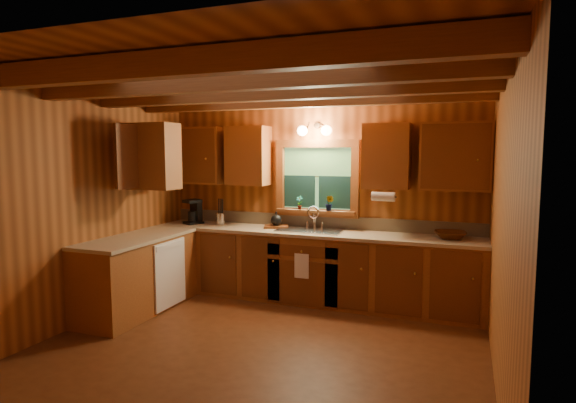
% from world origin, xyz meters
% --- Properties ---
extents(room, '(4.20, 4.20, 4.20)m').
position_xyz_m(room, '(0.00, 0.00, 1.30)').
color(room, '#592E15').
rests_on(room, ground).
extents(ceiling_beams, '(4.20, 2.54, 0.18)m').
position_xyz_m(ceiling_beams, '(0.00, 0.00, 2.49)').
color(ceiling_beams, brown).
rests_on(ceiling_beams, room).
extents(base_cabinets, '(4.20, 2.22, 0.86)m').
position_xyz_m(base_cabinets, '(-0.49, 1.28, 0.43)').
color(base_cabinets, brown).
rests_on(base_cabinets, ground).
extents(countertop, '(4.20, 2.24, 0.04)m').
position_xyz_m(countertop, '(-0.48, 1.29, 0.88)').
color(countertop, tan).
rests_on(countertop, base_cabinets).
extents(backsplash, '(4.20, 0.02, 0.16)m').
position_xyz_m(backsplash, '(0.00, 1.89, 0.98)').
color(backsplash, tan).
rests_on(backsplash, room).
extents(dishwasher_panel, '(0.02, 0.60, 0.80)m').
position_xyz_m(dishwasher_panel, '(-1.47, 0.68, 0.43)').
color(dishwasher_panel, white).
rests_on(dishwasher_panel, base_cabinets).
extents(upper_cabinets, '(4.19, 1.77, 0.78)m').
position_xyz_m(upper_cabinets, '(-0.56, 1.42, 1.84)').
color(upper_cabinets, brown).
rests_on(upper_cabinets, room).
extents(window, '(1.12, 0.08, 1.00)m').
position_xyz_m(window, '(0.00, 1.87, 1.53)').
color(window, brown).
rests_on(window, room).
extents(window_sill, '(1.06, 0.14, 0.04)m').
position_xyz_m(window_sill, '(0.00, 1.82, 1.12)').
color(window_sill, brown).
rests_on(window_sill, room).
extents(wall_sconce, '(0.45, 0.21, 0.17)m').
position_xyz_m(wall_sconce, '(0.00, 1.75, 2.16)').
color(wall_sconce, black).
rests_on(wall_sconce, room).
extents(paper_towel_roll, '(0.27, 0.11, 0.11)m').
position_xyz_m(paper_towel_roll, '(0.92, 1.53, 1.37)').
color(paper_towel_roll, white).
rests_on(paper_towel_roll, upper_cabinets).
extents(dish_towel, '(0.18, 0.01, 0.30)m').
position_xyz_m(dish_towel, '(0.00, 1.26, 0.52)').
color(dish_towel, white).
rests_on(dish_towel, base_cabinets).
extents(sink, '(0.82, 0.48, 0.43)m').
position_xyz_m(sink, '(0.00, 1.60, 0.86)').
color(sink, silver).
rests_on(sink, countertop).
extents(coffee_maker, '(0.19, 0.24, 0.34)m').
position_xyz_m(coffee_maker, '(-1.70, 1.62, 1.07)').
color(coffee_maker, black).
rests_on(coffee_maker, countertop).
extents(utensil_crock, '(0.13, 0.13, 0.36)m').
position_xyz_m(utensil_crock, '(-1.32, 1.66, 0.99)').
color(utensil_crock, silver).
rests_on(utensil_crock, countertop).
extents(cutting_board, '(0.37, 0.32, 0.03)m').
position_xyz_m(cutting_board, '(-0.49, 1.67, 0.91)').
color(cutting_board, '#5F2F14').
rests_on(cutting_board, countertop).
extents(teakettle, '(0.15, 0.15, 0.19)m').
position_xyz_m(teakettle, '(-0.49, 1.67, 1.00)').
color(teakettle, black).
rests_on(teakettle, cutting_board).
extents(wicker_basket, '(0.41, 0.41, 0.09)m').
position_xyz_m(wicker_basket, '(1.68, 1.63, 0.94)').
color(wicker_basket, '#48230C').
rests_on(wicker_basket, countertop).
extents(potted_plant_left, '(0.11, 0.08, 0.18)m').
position_xyz_m(potted_plant_left, '(-0.22, 1.80, 1.23)').
color(potted_plant_left, '#5F2F14').
rests_on(potted_plant_left, window_sill).
extents(potted_plant_right, '(0.13, 0.12, 0.20)m').
position_xyz_m(potted_plant_right, '(0.20, 1.78, 1.24)').
color(potted_plant_right, '#5F2F14').
rests_on(potted_plant_right, window_sill).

